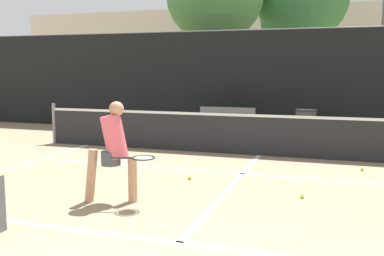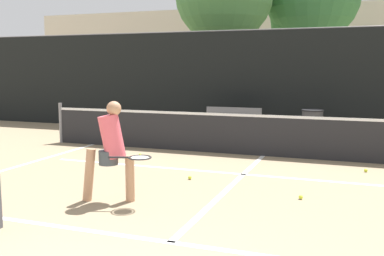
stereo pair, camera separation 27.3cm
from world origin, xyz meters
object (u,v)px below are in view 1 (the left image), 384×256
Objects in this scene: trash_bin at (306,125)px; parked_car at (286,106)px; courtside_bench at (226,121)px; player_practicing at (114,148)px.

parked_car reaches higher than trash_bin.
courtside_bench is 2.26m from trash_bin.
courtside_bench is at bearing 71.12° from player_practicing.
player_practicing is 7.07m from trash_bin.
courtside_bench is 0.42× the size of parked_car.
player_practicing is 0.92× the size of courtside_bench.
player_practicing is 0.39× the size of parked_car.
courtside_bench is (0.07, 6.77, -0.36)m from player_practicing.
parked_car is (1.28, 3.72, 0.18)m from courtside_bench.
parked_car is at bearing 104.30° from trash_bin.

